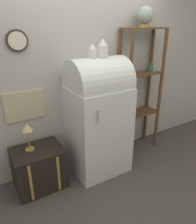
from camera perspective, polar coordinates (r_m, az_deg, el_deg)
name	(u,v)px	position (r m, az deg, el deg)	size (l,w,h in m)	color
ground_plane	(106,175)	(3.14, 2.23, -16.11)	(12.00, 12.00, 0.00)	#4C4742
wall_back	(84,70)	(3.01, -3.56, 10.77)	(7.00, 0.09, 2.70)	#B7B7AD
refrigerator	(98,115)	(2.88, 0.00, -0.91)	(0.74, 0.68, 1.57)	silver
suitcase_trunk	(39,168)	(2.92, -15.12, -13.90)	(0.60, 0.47, 0.53)	black
shelf_unit	(140,86)	(3.39, 10.97, 6.67)	(0.66, 0.31, 1.89)	brown
globe	(145,16)	(3.27, 12.20, 23.34)	(0.23, 0.23, 0.27)	#AD8942
vase_left	(92,51)	(2.63, -1.46, 15.60)	(0.09, 0.09, 0.16)	white
vase_center	(103,48)	(2.68, 1.25, 16.26)	(0.12, 0.12, 0.21)	white
desk_lamp	(27,130)	(2.67, -17.98, -4.54)	(0.13, 0.13, 0.35)	#AD8942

